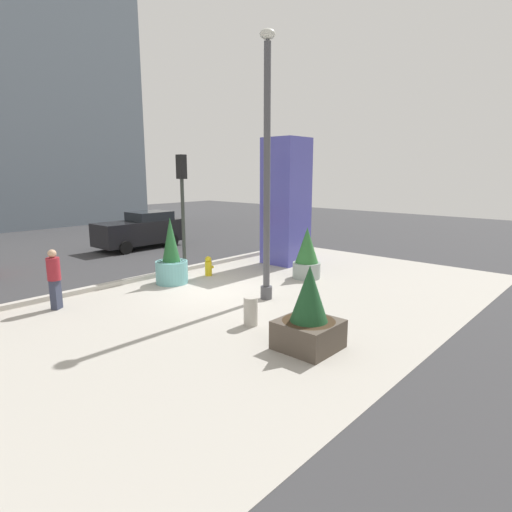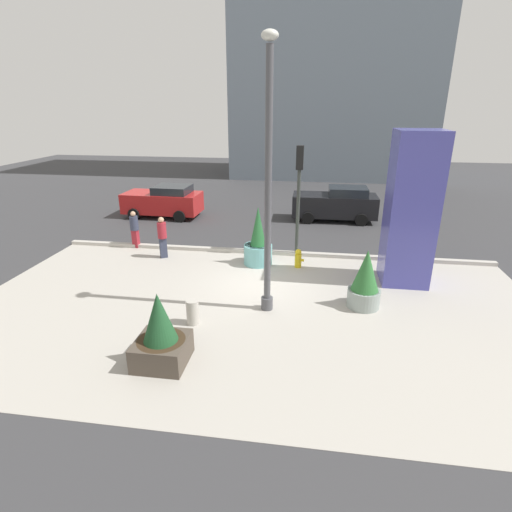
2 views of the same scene
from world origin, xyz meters
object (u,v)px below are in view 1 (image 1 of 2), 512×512
art_pillar_blue (286,202)px  potted_plant_near_right (307,255)px  fire_hydrant (208,266)px  pedestrian_by_curb (54,276)px  lamp_post (267,175)px  potted_plant_by_pillar (171,260)px  potted_plant_near_left (309,316)px  car_intersection (141,230)px  concrete_bollard (251,311)px  traffic_light_far_side (182,194)px

art_pillar_blue → potted_plant_near_right: (-1.58, -2.23, -1.76)m
fire_hydrant → pedestrian_by_curb: (-5.55, 0.25, 0.60)m
lamp_post → potted_plant_by_pillar: lamp_post is taller
potted_plant_near_left → lamp_post: bearing=54.7°
potted_plant_near_left → car_intersection: 14.49m
pedestrian_by_curb → concrete_bollard: bearing=-61.2°
fire_hydrant → traffic_light_far_side: 2.94m
lamp_post → traffic_light_far_side: bearing=82.3°
concrete_bollard → traffic_light_far_side: 7.09m
lamp_post → potted_plant_near_right: 4.20m
lamp_post → pedestrian_by_curb: size_ratio=4.44×
potted_plant_near_right → potted_plant_by_pillar: 4.87m
traffic_light_far_side → potted_plant_by_pillar: bearing=-142.2°
lamp_post → car_intersection: 11.24m
traffic_light_far_side → art_pillar_blue: bearing=-27.0°
potted_plant_near_right → pedestrian_by_curb: bearing=157.5°
concrete_bollard → pedestrian_by_curb: bearing=118.8°
traffic_light_far_side → car_intersection: 6.41m
potted_plant_near_right → concrete_bollard: (-4.98, -1.80, -0.48)m
potted_plant_near_right → fire_hydrant: potted_plant_near_right is taller
lamp_post → potted_plant_by_pillar: bearing=102.4°
potted_plant_by_pillar → fire_hydrant: (1.59, -0.13, -0.46)m
lamp_post → potted_plant_near_right: bearing=11.4°
potted_plant_near_left → pedestrian_by_curb: (-2.55, 6.92, 0.21)m
potted_plant_near_right → pedestrian_by_curb: (-7.73, 3.20, 0.11)m
potted_plant_near_left → car_intersection: size_ratio=0.42×
art_pillar_blue → car_intersection: (-2.09, 7.77, -1.69)m
concrete_bollard → fire_hydrant: bearing=59.5°
potted_plant_near_left → potted_plant_by_pillar: 6.94m
lamp_post → potted_plant_by_pillar: 4.78m
lamp_post → pedestrian_by_curb: 6.71m
pedestrian_by_curb → car_intersection: bearing=43.3°
potted_plant_by_pillar → car_intersection: (3.26, 6.92, 0.09)m
pedestrian_by_curb → potted_plant_near_right: bearing=-22.5°
potted_plant_near_left → traffic_light_far_side: traffic_light_far_side is taller
lamp_post → art_pillar_blue: lamp_post is taller
lamp_post → car_intersection: (2.45, 10.59, -2.84)m
potted_plant_near_right → lamp_post: bearing=-168.6°
fire_hydrant → potted_plant_near_left: bearing=-114.2°
potted_plant_near_right → car_intersection: bearing=93.0°
lamp_post → potted_plant_near_right: lamp_post is taller
potted_plant_near_right → potted_plant_near_left: 6.38m
potted_plant_by_pillar → car_intersection: potted_plant_by_pillar is taller
potted_plant_near_right → potted_plant_by_pillar: bearing=140.8°
car_intersection → pedestrian_by_curb: car_intersection is taller
potted_plant_by_pillar → traffic_light_far_side: (1.46, 1.13, 2.20)m
art_pillar_blue → traffic_light_far_side: size_ratio=1.16×
traffic_light_far_side → pedestrian_by_curb: size_ratio=2.59×
potted_plant_near_left → fire_hydrant: size_ratio=2.52×
potted_plant_near_left → art_pillar_blue: bearing=41.4°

